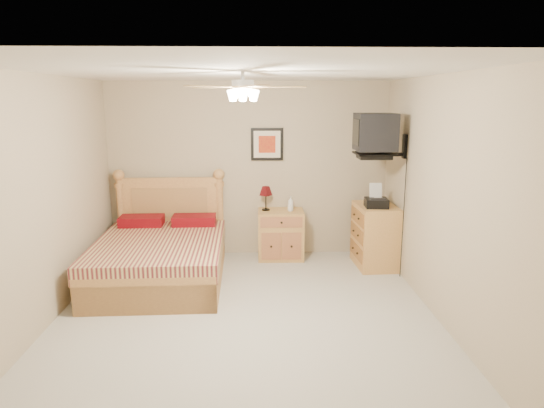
{
  "coord_description": "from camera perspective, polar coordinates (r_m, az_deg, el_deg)",
  "views": [
    {
      "loc": [
        0.12,
        -4.69,
        2.25
      ],
      "look_at": [
        0.3,
        0.9,
        1.04
      ],
      "focal_mm": 32.0,
      "sensor_mm": 36.0,
      "label": 1
    }
  ],
  "objects": [
    {
      "name": "wall_back",
      "position": [
        7.02,
        -2.8,
        4.04
      ],
      "size": [
        4.0,
        0.04,
        2.5
      ],
      "primitive_type": "cube",
      "color": "tan",
      "rests_on": "ground"
    },
    {
      "name": "framed_picture",
      "position": [
        6.95,
        -0.59,
        7.05
      ],
      "size": [
        0.46,
        0.04,
        0.46
      ],
      "primitive_type": "cube",
      "color": "black",
      "rests_on": "wall_back"
    },
    {
      "name": "dresser",
      "position": [
        6.77,
        12.03,
        -3.67
      ],
      "size": [
        0.54,
        0.75,
        0.85
      ],
      "primitive_type": "cube",
      "rotation": [
        0.0,
        0.0,
        0.05
      ],
      "color": "#B2863E",
      "rests_on": "ground"
    },
    {
      "name": "magazine_lower",
      "position": [
        6.9,
        11.2,
        0.43
      ],
      "size": [
        0.3,
        0.34,
        0.03
      ],
      "primitive_type": "imported",
      "rotation": [
        0.0,
        0.0,
        0.41
      ],
      "color": "#B7A892",
      "rests_on": "dresser"
    },
    {
      "name": "table_lamp",
      "position": [
        6.88,
        -0.73,
        0.67
      ],
      "size": [
        0.21,
        0.21,
        0.35
      ],
      "primitive_type": null,
      "rotation": [
        0.0,
        0.0,
        0.12
      ],
      "color": "#4F0B0E",
      "rests_on": "nightstand"
    },
    {
      "name": "nightstand",
      "position": [
        6.97,
        1.03,
        -3.58
      ],
      "size": [
        0.65,
        0.49,
        0.7
      ],
      "primitive_type": "cube",
      "rotation": [
        0.0,
        0.0,
        -0.01
      ],
      "color": "#B17C43",
      "rests_on": "ground"
    },
    {
      "name": "floor",
      "position": [
        5.21,
        -3.04,
        -13.39
      ],
      "size": [
        4.5,
        4.5,
        0.0
      ],
      "primitive_type": "plane",
      "color": "#ABA79A",
      "rests_on": "ground"
    },
    {
      "name": "wall_left",
      "position": [
        5.25,
        -25.62,
        0.02
      ],
      "size": [
        0.04,
        4.5,
        2.5
      ],
      "primitive_type": "cube",
      "color": "tan",
      "rests_on": "ground"
    },
    {
      "name": "magazine_upper",
      "position": [
        6.91,
        11.17,
        0.63
      ],
      "size": [
        0.28,
        0.3,
        0.02
      ],
      "primitive_type": "imported",
      "rotation": [
        0.0,
        0.0,
        0.54
      ],
      "color": "tan",
      "rests_on": "magazine_lower"
    },
    {
      "name": "ceiling",
      "position": [
        4.7,
        -3.4,
        15.26
      ],
      "size": [
        4.0,
        4.5,
        0.04
      ],
      "primitive_type": "cube",
      "color": "white",
      "rests_on": "ground"
    },
    {
      "name": "fax_machine",
      "position": [
        6.52,
        12.21,
        0.95
      ],
      "size": [
        0.31,
        0.33,
        0.31
      ],
      "primitive_type": null,
      "rotation": [
        0.0,
        0.0,
        -0.06
      ],
      "color": "black",
      "rests_on": "dresser"
    },
    {
      "name": "bed",
      "position": [
        6.15,
        -13.18,
        -3.22
      ],
      "size": [
        1.56,
        2.03,
        1.29
      ],
      "primitive_type": null,
      "rotation": [
        0.0,
        0.0,
        0.02
      ],
      "color": "#AA7344",
      "rests_on": "ground"
    },
    {
      "name": "ceiling_fan",
      "position": [
        4.5,
        -3.45,
        13.61
      ],
      "size": [
        1.14,
        1.14,
        0.28
      ],
      "primitive_type": null,
      "color": "white",
      "rests_on": "ceiling"
    },
    {
      "name": "lotion_bottle",
      "position": [
        6.85,
        2.2,
        0.05
      ],
      "size": [
        0.1,
        0.1,
        0.21
      ],
      "primitive_type": "imported",
      "rotation": [
        0.0,
        0.0,
        0.31
      ],
      "color": "white",
      "rests_on": "nightstand"
    },
    {
      "name": "wall_tv",
      "position": [
        6.27,
        13.39,
        7.89
      ],
      "size": [
        0.56,
        0.46,
        0.58
      ],
      "primitive_type": null,
      "color": "black",
      "rests_on": "wall_right"
    },
    {
      "name": "wall_right",
      "position": [
        5.15,
        19.61,
        0.32
      ],
      "size": [
        0.04,
        4.5,
        2.5
      ],
      "primitive_type": "cube",
      "color": "tan",
      "rests_on": "ground"
    },
    {
      "name": "wall_front",
      "position": [
        2.64,
        -4.33,
        -10.09
      ],
      "size": [
        4.0,
        0.04,
        2.5
      ],
      "primitive_type": "cube",
      "color": "tan",
      "rests_on": "ground"
    }
  ]
}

